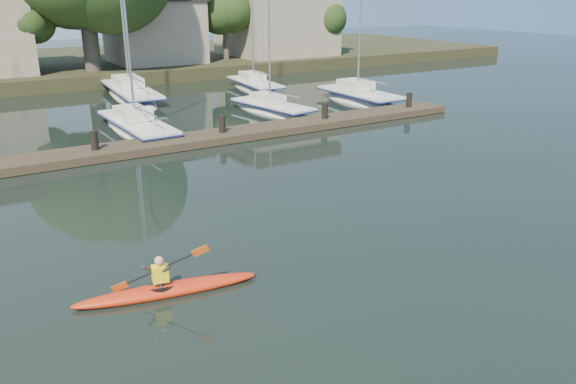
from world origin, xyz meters
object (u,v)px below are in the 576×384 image
sailboat_7 (255,92)px  dock (163,144)px  sailboat_6 (132,101)px  kayak (167,288)px  sailboat_4 (359,105)px  sailboat_2 (138,135)px  sailboat_3 (272,115)px

sailboat_7 → dock: bearing=-127.1°
sailboat_6 → sailboat_7: 8.87m
kayak → dock: size_ratio=0.13×
kayak → dock: 13.39m
sailboat_4 → sailboat_7: bearing=113.4°
sailboat_2 → sailboat_4: size_ratio=1.09×
kayak → sailboat_4: bearing=52.0°
kayak → sailboat_2: sailboat_2 is taller
kayak → sailboat_7: sailboat_7 is taller
sailboat_3 → sailboat_7: (3.08, 7.91, -0.02)m
sailboat_2 → sailboat_4: bearing=0.6°
sailboat_2 → sailboat_4: sailboat_2 is taller
sailboat_3 → sailboat_6: 10.83m
kayak → sailboat_2: 16.98m
kayak → dock: bearing=81.3°
kayak → sailboat_6: bearing=85.6°
sailboat_2 → sailboat_7: sailboat_2 is taller
sailboat_7 → sailboat_3: bearing=-105.7°
sailboat_7 → sailboat_6: bearing=177.2°
sailboat_3 → sailboat_6: sailboat_6 is taller
sailboat_3 → sailboat_4: (6.52, -0.02, -0.04)m
sailboat_7 → sailboat_4: bearing=-61.0°
dock → sailboat_2: bearing=90.3°
sailboat_2 → sailboat_3: (8.32, 0.66, 0.01)m
sailboat_3 → sailboat_6: (-5.69, 9.22, -0.03)m
kayak → dock: kayak is taller
sailboat_4 → sailboat_7: (-3.44, 7.93, 0.03)m
sailboat_3 → sailboat_6: bearing=112.0°
dock → sailboat_4: 15.47m
dock → sailboat_3: sailboat_3 is taller
dock → sailboat_3: 9.41m
dock → sailboat_3: size_ratio=2.95×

